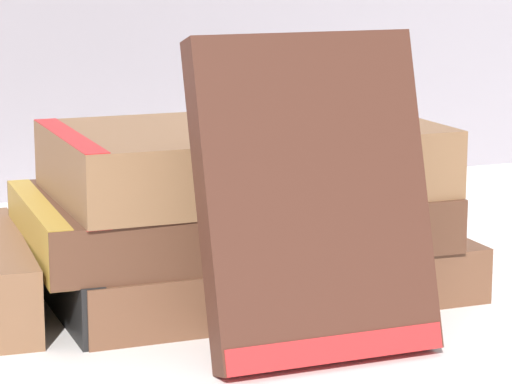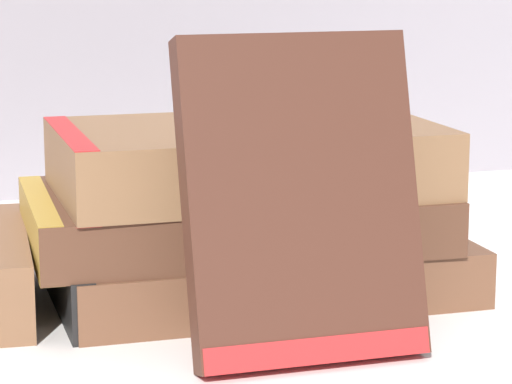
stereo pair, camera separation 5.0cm
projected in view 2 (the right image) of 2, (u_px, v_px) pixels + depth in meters
The scene contains 6 objects.
ground_plane at pixel (296, 325), 0.61m from camera, with size 3.00×3.00×0.00m, color silver.
book_flat_bottom at pixel (243, 265), 0.66m from camera, with size 0.22×0.14×0.03m.
book_flat_middle at pixel (222, 216), 0.65m from camera, with size 0.22×0.14×0.03m.
book_flat_top at pixel (237, 159), 0.64m from camera, with size 0.20×0.12×0.04m.
book_leaning_front at pixel (302, 210), 0.55m from camera, with size 0.11×0.06×0.15m.
pocket_watch at pixel (336, 115), 0.66m from camera, with size 0.05×0.05×0.01m.
Camera 2 is at (-0.19, -0.55, 0.19)m, focal length 85.00 mm.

